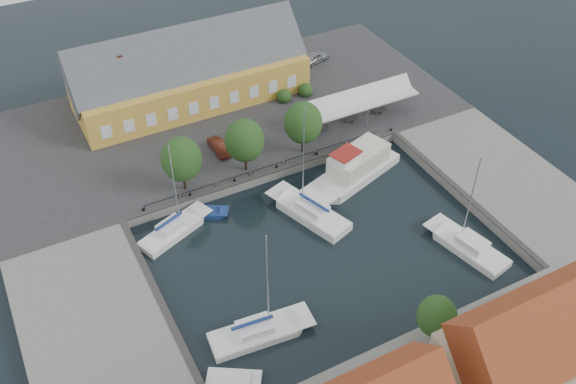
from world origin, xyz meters
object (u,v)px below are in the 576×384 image
Objects in this scene: car_red at (219,147)px; launch_nw at (208,213)px; car_silver at (315,57)px; center_sailboat at (309,213)px; trawler at (354,170)px; launch_sw at (233,381)px; west_boat_a at (174,231)px; west_boat_d at (259,333)px; east_boat_c at (468,248)px; warehouse at (184,75)px; tent_canopy at (360,100)px.

launch_nw is at bearing -122.45° from car_red.
car_silver is at bearing 40.49° from launch_nw.
center_sailboat reaches higher than trawler.
center_sailboat reaches higher than launch_sw.
west_boat_a is at bearing 84.59° from launch_sw.
west_boat_d is (-11.02, -11.03, -0.09)m from center_sailboat.
center_sailboat is 1.18× the size of east_boat_c.
west_boat_a is 2.52× the size of launch_nw.
warehouse is 2.04× the size of tent_canopy.
launch_sw is (-14.78, -14.09, -0.27)m from center_sailboat.
east_boat_c is 26.10m from launch_sw.
launch_nw is at bearing -164.33° from tent_canopy.
tent_canopy is 14.80m from car_silver.
west_boat_d is at bearing 39.12° from launch_sw.
tent_canopy is 3.26× the size of car_silver.
warehouse is at bearing 116.60° from trawler.
east_boat_c is 2.59× the size of launch_nw.
warehouse reaches higher than car_silver.
launch_sw is (-29.93, -39.87, -1.64)m from car_silver.
car_silver reaches higher than car_red.
center_sailboat is 10.42m from launch_nw.
car_silver is 45.19m from west_boat_d.
trawler is at bearing -6.44° from launch_nw.
east_boat_c reaches higher than car_silver.
west_boat_a reaches higher than launch_nw.
center_sailboat reaches higher than west_boat_d.
car_silver is 0.94× the size of launch_sw.
east_boat_c is at bearing -38.88° from launch_nw.
west_boat_a is at bearing -114.10° from warehouse.
tent_canopy reaches higher than car_silver.
center_sailboat is 1.02× the size of trawler.
warehouse is 41.02m from launch_sw.
car_red is 9.44m from launch_nw.
west_boat_d reaches higher than car_red.
launch_sw is (-3.77, -3.06, -0.18)m from west_boat_d.
trawler is 1.16× the size of east_boat_c.
east_boat_c is (11.16, -11.24, -0.10)m from center_sailboat.
trawler is at bearing 23.69° from center_sailboat.
warehouse is at bearing 65.90° from west_boat_a.
east_boat_c is 2.45× the size of launch_sw.
tent_canopy is 3.66× the size of car_red.
trawler is (7.36, 3.23, 0.65)m from center_sailboat.
tent_canopy is at bearing -39.86° from warehouse.
west_boat_d is 4.86m from launch_sw.
warehouse is 23.53m from west_boat_a.
warehouse is at bearing 74.10° from launch_sw.
tent_canopy is 1.08× the size of trawler.
launch_nw is at bearing 83.19° from west_boat_d.
center_sailboat is (4.34, -13.10, -1.27)m from car_red.
center_sailboat is 1.10× the size of west_boat_d.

